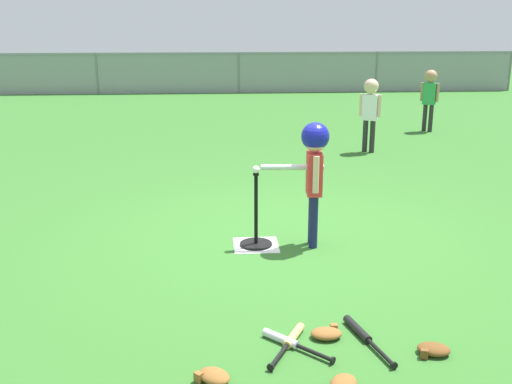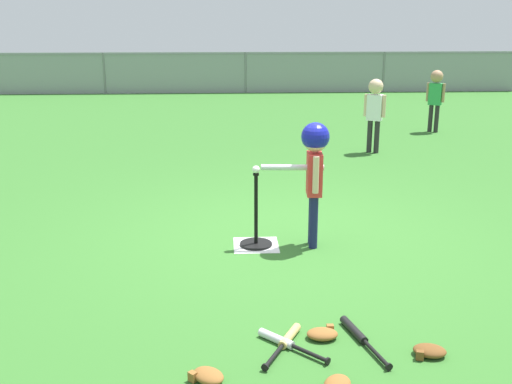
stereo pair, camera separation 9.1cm
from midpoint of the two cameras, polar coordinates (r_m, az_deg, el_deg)
The scene contains 15 objects.
ground_plane at distance 6.31m, azimuth 2.39°, elevation -4.17°, with size 60.00×60.00×0.00m, color #336B28.
home_plate at distance 6.07m, azimuth -0.43°, elevation -4.95°, with size 0.44×0.44×0.01m, color white.
batting_tee at distance 6.03m, azimuth -0.43°, elevation -3.91°, with size 0.32×0.32×0.74m.
baseball_on_tee at distance 5.83m, azimuth -0.45°, elevation 2.10°, with size 0.07×0.07×0.07m, color white.
batter_child at distance 5.84m, azimuth 4.98°, elevation 3.07°, with size 0.65×0.35×1.23m.
fielder_deep_center at distance 10.15m, azimuth 10.35°, elevation 7.94°, with size 0.32×0.24×1.20m.
fielder_near_right at distance 12.26m, azimuth 15.68°, elevation 8.94°, with size 0.30×0.24×1.18m.
spare_bat_silver at distance 4.34m, azimuth 2.35°, elevation -13.75°, with size 0.46×0.45×0.06m.
spare_bat_wood at distance 4.36m, azimuth 2.65°, elevation -13.60°, with size 0.32×0.55×0.06m.
spare_bat_black at distance 4.49m, azimuth 9.26°, elevation -12.90°, with size 0.23×0.67×0.06m.
glove_by_plate at distance 3.93m, azimuth 7.51°, elevation -17.35°, with size 0.24×0.27×0.07m.
glove_near_bats at distance 4.45m, azimuth 6.00°, elevation -12.96°, with size 0.22×0.17×0.07m.
glove_tossed_aside at distance 3.99m, azimuth -4.66°, elevation -16.73°, with size 0.27×0.27×0.07m.
glove_outfield_drop at distance 4.39m, azimuth 15.60°, elevation -13.95°, with size 0.25×0.21×0.07m.
outfield_fence at distance 17.82m, azimuth -1.77°, elevation 11.19°, with size 16.06×0.06×1.15m.
Camera 1 is at (-0.71, -5.87, 2.21)m, focal length 42.93 mm.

